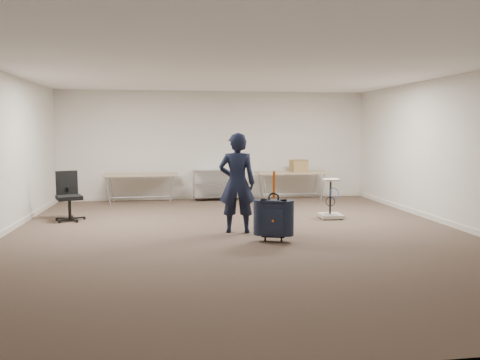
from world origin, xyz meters
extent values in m
plane|color=#4A3B2D|center=(0.00, 0.00, 0.00)|extent=(9.00, 9.00, 0.00)
plane|color=silver|center=(0.00, 4.50, 1.40)|extent=(8.00, 0.00, 8.00)
plane|color=silver|center=(0.00, -4.50, 1.40)|extent=(8.00, 0.00, 8.00)
plane|color=silver|center=(4.00, 0.00, 1.40)|extent=(0.00, 9.00, 9.00)
plane|color=white|center=(0.00, 0.00, 2.80)|extent=(8.00, 8.00, 0.00)
cube|color=beige|center=(0.00, 4.49, 0.05)|extent=(8.00, 0.02, 0.10)
cube|color=beige|center=(3.99, 0.00, 0.05)|extent=(0.02, 9.00, 0.10)
cube|color=#97795C|center=(-1.90, 3.95, 0.71)|extent=(1.80, 0.75, 0.03)
cylinder|color=#989AA0|center=(-1.90, 3.95, 0.15)|extent=(1.50, 0.02, 0.02)
cylinder|color=#989AA0|center=(-2.65, 3.65, 0.35)|extent=(0.13, 0.04, 0.69)
cylinder|color=#989AA0|center=(-1.15, 3.65, 0.35)|extent=(0.13, 0.04, 0.69)
cylinder|color=#989AA0|center=(-2.65, 4.25, 0.35)|extent=(0.13, 0.04, 0.69)
cylinder|color=#989AA0|center=(-1.15, 4.25, 0.35)|extent=(0.13, 0.04, 0.69)
cube|color=#97795C|center=(1.90, 3.95, 0.71)|extent=(1.80, 0.75, 0.03)
cylinder|color=#989AA0|center=(1.90, 3.95, 0.15)|extent=(1.50, 0.02, 0.02)
cylinder|color=#989AA0|center=(1.15, 3.65, 0.35)|extent=(0.13, 0.04, 0.69)
cylinder|color=#989AA0|center=(2.65, 3.65, 0.35)|extent=(0.13, 0.04, 0.69)
cylinder|color=#989AA0|center=(1.15, 4.25, 0.35)|extent=(0.13, 0.04, 0.69)
cylinder|color=#989AA0|center=(2.65, 4.25, 0.35)|extent=(0.13, 0.04, 0.69)
cylinder|color=silver|center=(-0.60, 3.98, 0.40)|extent=(0.02, 0.02, 0.80)
cylinder|color=silver|center=(0.60, 3.98, 0.40)|extent=(0.02, 0.02, 0.80)
cylinder|color=silver|center=(-0.60, 4.42, 0.40)|extent=(0.02, 0.02, 0.80)
cylinder|color=silver|center=(0.60, 4.42, 0.40)|extent=(0.02, 0.02, 0.80)
cube|color=silver|center=(0.00, 4.20, 0.10)|extent=(1.20, 0.45, 0.02)
cube|color=silver|center=(0.00, 4.20, 0.45)|extent=(1.20, 0.45, 0.02)
cube|color=silver|center=(0.00, 4.20, 0.78)|extent=(1.20, 0.45, 0.01)
imported|color=black|center=(-0.02, 0.31, 0.87)|extent=(0.69, 0.51, 1.75)
cube|color=black|center=(0.46, -0.47, 0.39)|extent=(0.47, 0.35, 0.57)
cube|color=black|center=(0.47, -0.45, 0.09)|extent=(0.41, 0.27, 0.03)
cylinder|color=black|center=(0.34, -0.43, 0.04)|extent=(0.05, 0.08, 0.08)
cylinder|color=black|center=(0.59, -0.51, 0.04)|extent=(0.05, 0.08, 0.08)
torus|color=black|center=(0.46, -0.47, 0.71)|extent=(0.18, 0.08, 0.18)
cube|color=#F7590D|center=(0.47, -0.45, 0.92)|extent=(0.04, 0.02, 0.44)
cylinder|color=black|center=(-3.16, 1.84, 0.04)|extent=(0.59, 0.59, 0.09)
cylinder|color=black|center=(-3.16, 1.84, 0.25)|extent=(0.06, 0.06, 0.40)
cube|color=black|center=(-3.16, 1.84, 0.47)|extent=(0.59, 0.59, 0.08)
cube|color=black|center=(-3.24, 2.05, 0.74)|extent=(0.41, 0.21, 0.48)
cube|color=silver|center=(2.06, 1.34, 0.05)|extent=(0.46, 0.46, 0.07)
cylinder|color=black|center=(1.88, 1.17, 0.02)|extent=(0.05, 0.05, 0.04)
cylinder|color=black|center=(2.06, 1.39, 0.44)|extent=(0.04, 0.04, 0.70)
cube|color=silver|center=(2.06, 1.34, 0.79)|extent=(0.32, 0.28, 0.04)
torus|color=blue|center=(2.10, 1.27, 0.53)|extent=(0.23, 0.10, 0.22)
cube|color=#8C5F41|center=(2.12, 4.04, 0.88)|extent=(0.45, 0.36, 0.31)
camera|label=1|loc=(-1.14, -7.71, 1.78)|focal=35.00mm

